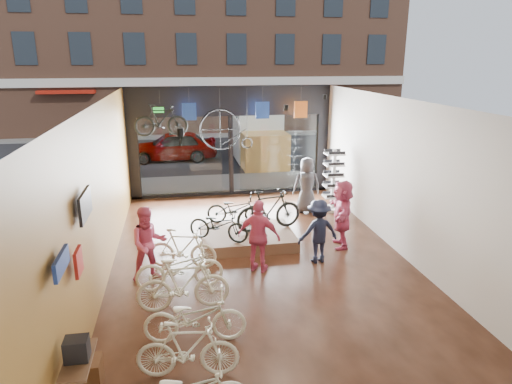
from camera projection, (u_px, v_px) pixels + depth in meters
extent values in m
cube|color=black|center=(263.00, 266.00, 10.79)|extent=(7.00, 12.00, 0.04)
cube|color=black|center=(263.00, 101.00, 9.70)|extent=(7.00, 12.00, 0.04)
cube|color=olive|center=(100.00, 196.00, 9.66)|extent=(0.04, 12.00, 3.80)
cube|color=beige|center=(408.00, 181.00, 10.83)|extent=(0.04, 12.00, 3.80)
cube|color=beige|center=(376.00, 351.00, 4.56)|extent=(7.00, 0.04, 3.80)
cube|color=#198C26|center=(158.00, 110.00, 15.07)|extent=(0.35, 0.06, 0.18)
cube|color=black|center=(211.00, 147.00, 24.95)|extent=(30.00, 18.00, 0.02)
cube|color=slate|center=(228.00, 183.00, 17.56)|extent=(30.00, 2.40, 0.12)
cube|color=slate|center=(206.00, 134.00, 28.71)|extent=(30.00, 2.00, 0.12)
cube|color=brown|center=(200.00, 20.00, 29.10)|extent=(26.00, 5.00, 14.00)
imported|color=gray|center=(173.00, 146.00, 21.57)|extent=(4.10, 1.65, 1.40)
imported|color=beige|center=(188.00, 349.00, 6.90)|extent=(1.62, 0.63, 0.95)
imported|color=beige|center=(195.00, 317.00, 7.78)|extent=(1.80, 0.76, 0.92)
imported|color=beige|center=(183.00, 284.00, 8.74)|extent=(1.80, 0.56, 1.08)
imported|color=beige|center=(180.00, 268.00, 9.57)|extent=(1.86, 0.72, 0.96)
imported|color=beige|center=(182.00, 249.00, 10.53)|extent=(1.66, 0.84, 0.96)
cube|color=#54381F|center=(247.00, 238.00, 12.04)|extent=(2.40, 1.80, 0.30)
imported|color=black|center=(218.00, 225.00, 11.36)|extent=(1.63, 1.21, 0.82)
imported|color=black|center=(269.00, 210.00, 12.04)|extent=(1.89, 0.89, 1.09)
imported|color=black|center=(235.00, 209.00, 12.55)|extent=(1.66, 0.89, 0.83)
imported|color=#CC4C72|center=(149.00, 244.00, 9.92)|extent=(0.93, 0.79, 1.66)
imported|color=#CC4C72|center=(259.00, 236.00, 10.27)|extent=(1.07, 0.85, 1.70)
imported|color=#161C33|center=(318.00, 231.00, 10.77)|extent=(1.07, 0.71, 1.55)
imported|color=#3F3F44|center=(307.00, 185.00, 14.25)|extent=(0.91, 0.63, 1.76)
imported|color=#CC4C72|center=(342.00, 214.00, 11.64)|extent=(0.89, 1.72, 1.77)
imported|color=black|center=(161.00, 120.00, 13.54)|extent=(1.59, 0.47, 0.95)
cube|color=#1E3F99|center=(189.00, 112.00, 14.59)|extent=(0.45, 0.03, 0.55)
cube|color=#1E3F99|center=(263.00, 110.00, 14.99)|extent=(0.45, 0.03, 0.55)
cube|color=#CC5919|center=(301.00, 109.00, 15.21)|extent=(0.45, 0.03, 0.55)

